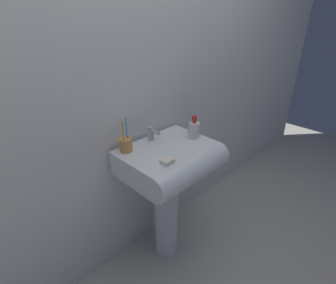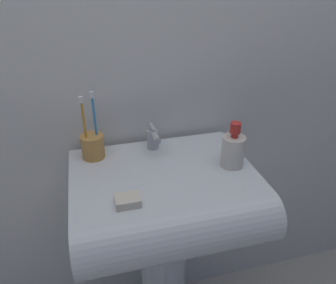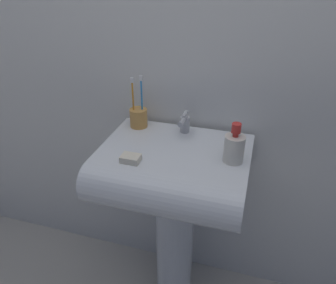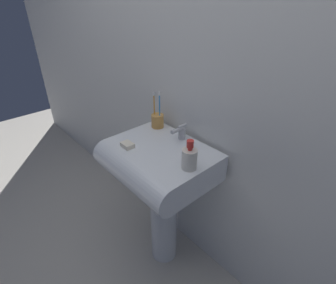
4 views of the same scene
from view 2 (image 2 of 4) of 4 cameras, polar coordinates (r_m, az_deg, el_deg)
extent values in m
cube|color=silver|center=(1.09, -4.27, 17.93)|extent=(5.00, 0.05, 2.40)
cylinder|color=white|center=(1.35, -0.80, -22.62)|extent=(0.16, 0.16, 0.70)
cube|color=white|center=(1.05, -0.96, -8.21)|extent=(0.56, 0.38, 0.15)
cylinder|color=white|center=(0.91, 1.98, -15.23)|extent=(0.56, 0.15, 0.15)
cylinder|color=#B7B7BC|center=(1.11, -2.53, 0.48)|extent=(0.04, 0.04, 0.07)
cylinder|color=#B7B7BC|center=(1.06, -2.13, 1.09)|extent=(0.02, 0.08, 0.02)
cube|color=#B7B7BC|center=(1.09, -2.58, 2.56)|extent=(0.01, 0.06, 0.01)
cylinder|color=#D19347|center=(1.08, -12.97, -0.75)|extent=(0.07, 0.07, 0.08)
cylinder|color=orange|center=(1.04, -14.24, 2.06)|extent=(0.01, 0.01, 0.18)
cube|color=white|center=(1.00, -14.93, 7.12)|extent=(0.01, 0.01, 0.02)
cylinder|color=#338CD8|center=(1.05, -12.51, 2.77)|extent=(0.01, 0.01, 0.19)
cube|color=white|center=(1.01, -13.13, 8.00)|extent=(0.01, 0.01, 0.02)
cylinder|color=silver|center=(1.02, 11.22, -1.60)|extent=(0.07, 0.07, 0.10)
cylinder|color=red|center=(1.00, 11.53, 1.21)|extent=(0.02, 0.02, 0.01)
cylinder|color=red|center=(0.99, 11.67, 2.44)|extent=(0.03, 0.03, 0.03)
cube|color=silver|center=(0.88, -7.02, -10.11)|extent=(0.07, 0.05, 0.02)
camera|label=1|loc=(0.80, -118.91, -2.04)|focal=28.00mm
camera|label=3|loc=(0.52, 101.73, 1.75)|focal=35.00mm
camera|label=4|loc=(1.09, 78.30, 15.73)|focal=28.00mm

